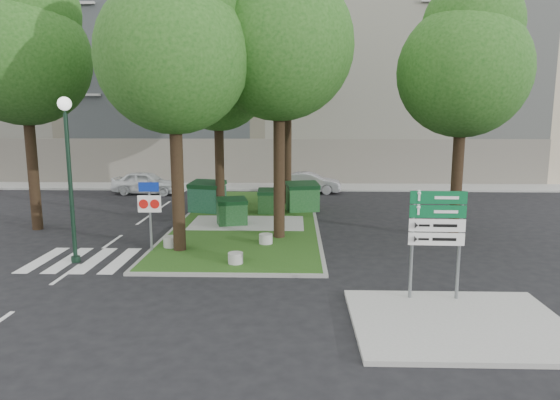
{
  "coord_description": "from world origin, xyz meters",
  "views": [
    {
      "loc": [
        2.62,
        -14.7,
        4.95
      ],
      "look_at": [
        2.1,
        2.2,
        2.0
      ],
      "focal_mm": 32.0,
      "sensor_mm": 36.0,
      "label": 1
    }
  ],
  "objects_px": {
    "tree_median_near_left": "(176,42)",
    "car_silver": "(310,183)",
    "dumpster_c": "(271,201)",
    "dumpster_d": "(303,197)",
    "bollard_mid": "(236,258)",
    "tree_median_mid": "(220,69)",
    "tree_street_left": "(25,46)",
    "directional_sign": "(437,228)",
    "car_white": "(146,183)",
    "tree_street_right": "(466,59)",
    "litter_bin": "(306,197)",
    "dumpster_b": "(232,212)",
    "traffic_sign_pole": "(150,205)",
    "tree_median_near_right": "(282,30)",
    "street_lamp": "(69,160)",
    "dumpster_a": "(207,197)",
    "tree_median_far": "(289,47)",
    "bollard_left": "(171,242)",
    "bollard_right": "(266,239)"
  },
  "relations": [
    {
      "from": "bollard_right",
      "to": "car_silver",
      "type": "distance_m",
      "value": 13.05
    },
    {
      "from": "dumpster_a",
      "to": "tree_median_mid",
      "type": "bearing_deg",
      "value": -16.89
    },
    {
      "from": "tree_street_right",
      "to": "traffic_sign_pole",
      "type": "distance_m",
      "value": 12.98
    },
    {
      "from": "directional_sign",
      "to": "car_white",
      "type": "relative_size",
      "value": 0.69
    },
    {
      "from": "bollard_mid",
      "to": "traffic_sign_pole",
      "type": "xyz_separation_m",
      "value": [
        -3.19,
        1.5,
        1.46
      ]
    },
    {
      "from": "tree_median_near_left",
      "to": "tree_street_left",
      "type": "relative_size",
      "value": 0.96
    },
    {
      "from": "dumpster_a",
      "to": "car_silver",
      "type": "relative_size",
      "value": 0.49
    },
    {
      "from": "tree_median_near_left",
      "to": "bollard_mid",
      "type": "distance_m",
      "value": 7.51
    },
    {
      "from": "dumpster_c",
      "to": "litter_bin",
      "type": "relative_size",
      "value": 1.72
    },
    {
      "from": "dumpster_c",
      "to": "traffic_sign_pole",
      "type": "height_order",
      "value": "traffic_sign_pole"
    },
    {
      "from": "dumpster_c",
      "to": "dumpster_d",
      "type": "distance_m",
      "value": 1.67
    },
    {
      "from": "tree_median_near_right",
      "to": "directional_sign",
      "type": "distance_m",
      "value": 9.81
    },
    {
      "from": "directional_sign",
      "to": "street_lamp",
      "type": "bearing_deg",
      "value": 165.2
    },
    {
      "from": "tree_street_left",
      "to": "tree_median_near_left",
      "type": "bearing_deg",
      "value": -26.57
    },
    {
      "from": "dumpster_a",
      "to": "litter_bin",
      "type": "height_order",
      "value": "dumpster_a"
    },
    {
      "from": "tree_median_near_left",
      "to": "tree_median_near_right",
      "type": "bearing_deg",
      "value": 29.74
    },
    {
      "from": "car_silver",
      "to": "tree_median_mid",
      "type": "bearing_deg",
      "value": 156.28
    },
    {
      "from": "tree_median_near_left",
      "to": "dumpster_b",
      "type": "height_order",
      "value": "tree_median_near_left"
    },
    {
      "from": "dumpster_b",
      "to": "tree_median_mid",
      "type": "bearing_deg",
      "value": 91.83
    },
    {
      "from": "tree_median_near_left",
      "to": "traffic_sign_pole",
      "type": "bearing_deg",
      "value": -172.69
    },
    {
      "from": "tree_median_near_right",
      "to": "litter_bin",
      "type": "distance_m",
      "value": 10.49
    },
    {
      "from": "tree_median_near_left",
      "to": "dumpster_d",
      "type": "distance_m",
      "value": 10.76
    },
    {
      "from": "dumpster_d",
      "to": "bollard_left",
      "type": "relative_size",
      "value": 3.28
    },
    {
      "from": "dumpster_a",
      "to": "car_white",
      "type": "distance_m",
      "value": 7.71
    },
    {
      "from": "tree_street_left",
      "to": "traffic_sign_pole",
      "type": "height_order",
      "value": "tree_street_left"
    },
    {
      "from": "dumpster_a",
      "to": "dumpster_c",
      "type": "relative_size",
      "value": 1.47
    },
    {
      "from": "dumpster_b",
      "to": "dumpster_c",
      "type": "distance_m",
      "value": 3.09
    },
    {
      "from": "tree_median_far",
      "to": "car_white",
      "type": "relative_size",
      "value": 2.85
    },
    {
      "from": "street_lamp",
      "to": "traffic_sign_pole",
      "type": "distance_m",
      "value": 3.04
    },
    {
      "from": "tree_median_near_left",
      "to": "litter_bin",
      "type": "relative_size",
      "value": 13.84
    },
    {
      "from": "dumpster_c",
      "to": "car_silver",
      "type": "xyz_separation_m",
      "value": [
        2.07,
        7.05,
        -0.05
      ]
    },
    {
      "from": "traffic_sign_pole",
      "to": "tree_median_mid",
      "type": "bearing_deg",
      "value": 74.76
    },
    {
      "from": "dumpster_b",
      "to": "dumpster_a",
      "type": "bearing_deg",
      "value": 102.77
    },
    {
      "from": "tree_median_near_left",
      "to": "street_lamp",
      "type": "height_order",
      "value": "tree_median_near_left"
    },
    {
      "from": "bollard_mid",
      "to": "car_white",
      "type": "relative_size",
      "value": 0.12
    },
    {
      "from": "bollard_mid",
      "to": "car_silver",
      "type": "distance_m",
      "value": 15.69
    },
    {
      "from": "tree_street_left",
      "to": "bollard_left",
      "type": "bearing_deg",
      "value": -26.1
    },
    {
      "from": "tree_median_near_left",
      "to": "car_silver",
      "type": "bearing_deg",
      "value": 70.29
    },
    {
      "from": "bollard_left",
      "to": "car_silver",
      "type": "relative_size",
      "value": 0.14
    },
    {
      "from": "dumpster_d",
      "to": "bollard_mid",
      "type": "distance_m",
      "value": 9.31
    },
    {
      "from": "street_lamp",
      "to": "tree_street_right",
      "type": "bearing_deg",
      "value": 15.24
    },
    {
      "from": "tree_median_mid",
      "to": "tree_street_left",
      "type": "relative_size",
      "value": 0.91
    },
    {
      "from": "tree_street_right",
      "to": "litter_bin",
      "type": "relative_size",
      "value": 13.23
    },
    {
      "from": "tree_median_far",
      "to": "litter_bin",
      "type": "distance_m",
      "value": 7.88
    },
    {
      "from": "traffic_sign_pole",
      "to": "dumpster_d",
      "type": "bearing_deg",
      "value": 51.97
    },
    {
      "from": "tree_median_near_right",
      "to": "directional_sign",
      "type": "relative_size",
      "value": 3.99
    },
    {
      "from": "street_lamp",
      "to": "traffic_sign_pole",
      "type": "bearing_deg",
      "value": 26.62
    },
    {
      "from": "dumpster_c",
      "to": "bollard_mid",
      "type": "bearing_deg",
      "value": -94.43
    },
    {
      "from": "bollard_right",
      "to": "tree_median_near_right",
      "type": "bearing_deg",
      "value": 63.31
    },
    {
      "from": "tree_street_right",
      "to": "litter_bin",
      "type": "height_order",
      "value": "tree_street_right"
    }
  ]
}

